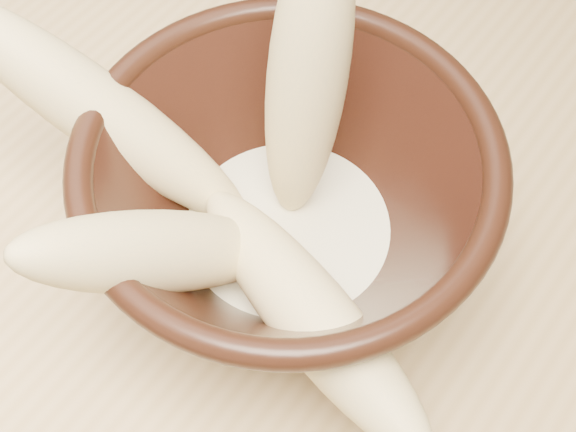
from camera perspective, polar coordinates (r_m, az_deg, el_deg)
name	(u,v)px	position (r m, az deg, el deg)	size (l,w,h in m)	color
table	(176,63)	(0.71, -7.94, 10.70)	(1.20, 0.80, 0.75)	tan
bowl	(288,206)	(0.44, 0.00, 0.71)	(0.22, 0.22, 0.12)	black
milk_puddle	(288,234)	(0.47, 0.00, -1.27)	(0.13, 0.13, 0.02)	beige
banana_upright	(307,79)	(0.41, 1.37, 9.73)	(0.04, 0.04, 0.18)	#F0D68E
banana_left	(102,114)	(0.45, -13.08, 7.10)	(0.04, 0.04, 0.20)	#F0D68E
banana_across	(308,312)	(0.40, 1.45, -6.83)	(0.04, 0.04, 0.19)	#F0D68E
banana_front	(162,252)	(0.40, -8.93, -2.52)	(0.04, 0.04, 0.17)	#F0D68E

